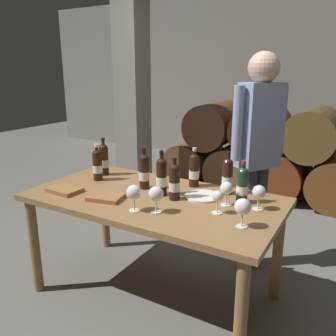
% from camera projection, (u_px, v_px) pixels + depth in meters
% --- Properties ---
extents(ground_plane, '(14.00, 14.00, 0.00)m').
position_uv_depth(ground_plane, '(154.00, 293.00, 2.59)').
color(ground_plane, '#66635E').
extents(cellar_back_wall, '(10.00, 0.24, 2.80)m').
position_uv_depth(cellar_back_wall, '(291.00, 80.00, 5.70)').
color(cellar_back_wall, gray).
rests_on(cellar_back_wall, ground_plane).
extents(barrel_stack, '(2.49, 0.90, 1.15)m').
position_uv_depth(barrel_stack, '(260.00, 152.00, 4.60)').
color(barrel_stack, brown).
rests_on(barrel_stack, ground_plane).
extents(stone_pillar, '(0.32, 0.32, 2.60)m').
position_uv_depth(stone_pillar, '(132.00, 94.00, 4.19)').
color(stone_pillar, gray).
rests_on(stone_pillar, ground_plane).
extents(dining_table, '(1.70, 0.90, 0.76)m').
position_uv_depth(dining_table, '(153.00, 209.00, 2.40)').
color(dining_table, olive).
rests_on(dining_table, ground_plane).
extents(wine_bottle_0, '(0.07, 0.07, 0.29)m').
position_uv_depth(wine_bottle_0, '(194.00, 170.00, 2.55)').
color(wine_bottle_0, black).
rests_on(wine_bottle_0, dining_table).
extents(wine_bottle_1, '(0.07, 0.07, 0.30)m').
position_uv_depth(wine_bottle_1, '(104.00, 159.00, 2.82)').
color(wine_bottle_1, black).
rests_on(wine_bottle_1, dining_table).
extents(wine_bottle_2, '(0.07, 0.07, 0.30)m').
position_uv_depth(wine_bottle_2, '(227.00, 176.00, 2.40)').
color(wine_bottle_2, black).
rests_on(wine_bottle_2, dining_table).
extents(wine_bottle_3, '(0.07, 0.07, 0.28)m').
position_uv_depth(wine_bottle_3, '(174.00, 181.00, 2.29)').
color(wine_bottle_3, black).
rests_on(wine_bottle_3, dining_table).
extents(wine_bottle_4, '(0.07, 0.07, 0.31)m').
position_uv_depth(wine_bottle_4, '(162.00, 176.00, 2.37)').
color(wine_bottle_4, black).
rests_on(wine_bottle_4, dining_table).
extents(wine_bottle_5, '(0.07, 0.07, 0.28)m').
position_uv_depth(wine_bottle_5, '(242.00, 185.00, 2.23)').
color(wine_bottle_5, '#19381E').
rests_on(wine_bottle_5, dining_table).
extents(wine_bottle_6, '(0.07, 0.07, 0.28)m').
position_uv_depth(wine_bottle_6, '(97.00, 165.00, 2.69)').
color(wine_bottle_6, black).
rests_on(wine_bottle_6, dining_table).
extents(wine_bottle_7, '(0.07, 0.07, 0.30)m').
position_uv_depth(wine_bottle_7, '(144.00, 171.00, 2.50)').
color(wine_bottle_7, black).
rests_on(wine_bottle_7, dining_table).
extents(wine_glass_0, '(0.09, 0.09, 0.16)m').
position_uv_depth(wine_glass_0, '(243.00, 207.00, 1.89)').
color(wine_glass_0, white).
rests_on(wine_glass_0, dining_table).
extents(wine_glass_1, '(0.08, 0.08, 0.16)m').
position_uv_depth(wine_glass_1, '(227.00, 189.00, 2.19)').
color(wine_glass_1, white).
rests_on(wine_glass_1, dining_table).
extents(wine_glass_2, '(0.09, 0.09, 0.16)m').
position_uv_depth(wine_glass_2, '(134.00, 193.00, 2.11)').
color(wine_glass_2, white).
rests_on(wine_glass_2, dining_table).
extents(wine_glass_3, '(0.07, 0.07, 0.14)m').
position_uv_depth(wine_glass_3, '(218.00, 197.00, 2.07)').
color(wine_glass_3, white).
rests_on(wine_glass_3, dining_table).
extents(wine_glass_4, '(0.09, 0.09, 0.16)m').
position_uv_depth(wine_glass_4, '(156.00, 194.00, 2.08)').
color(wine_glass_4, white).
rests_on(wine_glass_4, dining_table).
extents(wine_glass_5, '(0.08, 0.08, 0.16)m').
position_uv_depth(wine_glass_5, '(259.00, 193.00, 2.13)').
color(wine_glass_5, white).
rests_on(wine_glass_5, dining_table).
extents(tasting_notebook, '(0.23, 0.17, 0.03)m').
position_uv_depth(tasting_notebook, '(65.00, 190.00, 2.46)').
color(tasting_notebook, '#936038').
rests_on(tasting_notebook, dining_table).
extents(leather_ledger, '(0.25, 0.20, 0.03)m').
position_uv_depth(leather_ledger, '(106.00, 197.00, 2.32)').
color(leather_ledger, '#936038').
rests_on(leather_ledger, dining_table).
extents(serving_plate, '(0.24, 0.24, 0.01)m').
position_uv_depth(serving_plate, '(202.00, 196.00, 2.36)').
color(serving_plate, white).
rests_on(serving_plate, dining_table).
extents(sommelier_presenting, '(0.32, 0.43, 1.72)m').
position_uv_depth(sommelier_presenting, '(258.00, 143.00, 2.69)').
color(sommelier_presenting, '#383842').
rests_on(sommelier_presenting, ground_plane).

